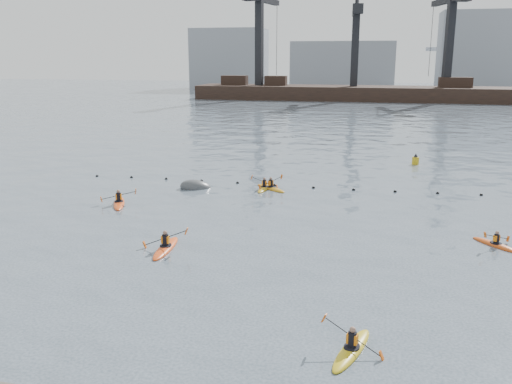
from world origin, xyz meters
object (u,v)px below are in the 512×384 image
Objects in this scene: kayaker_2 at (119,203)px; mooring_buoy at (196,188)px; kayaker_1 at (352,349)px; kayaker_3 at (264,188)px; nav_buoy at (415,161)px; kayaker_0 at (166,247)px; kayaker_5 at (271,188)px; kayaker_4 at (496,244)px.

kayaker_2 is 1.43× the size of mooring_buoy.
kayaker_1 reaches higher than kayaker_3.
nav_buoy is (4.19, 34.43, 0.25)m from kayaker_1.
kayaker_3 is 5.17m from mooring_buoy.
kayaker_0 is 3.14× the size of nav_buoy.
kayaker_4 is at bearing -83.56° from kayaker_5.
kayaker_3 is (8.69, 6.39, -0.01)m from kayaker_2.
kayaker_3 is (-7.52, 22.05, -0.00)m from kayaker_1.
kayaker_2 is 23.36m from kayaker_4.
kayaker_2 is at bearing 166.67° from kayaker_5.
kayaker_4 is 22.34m from nav_buoy.
kayaker_5 is 2.49× the size of nav_buoy.
kayaker_1 reaches higher than kayaker_4.
kayaker_2 is 27.72m from nav_buoy.
kayaker_3 is 17.43m from kayaker_4.
kayaker_2 is at bearing 126.19° from kayaker_0.
kayaker_5 is (2.82, 14.03, -0.01)m from kayaker_0.
kayaker_2 is at bearing 152.86° from kayaker_1.
kayaker_1 is 23.30m from kayaker_3.
kayaker_1 reaches higher than kayaker_2.
nav_buoy reaches higher than mooring_buoy.
kayaker_4 is at bearing -83.02° from nav_buoy.
kayaker_3 reaches higher than kayaker_5.
kayaker_0 is at bearing 157.59° from kayaker_1.
kayaker_2 reaches higher than mooring_buoy.
kayaker_3 is 17.04m from nav_buoy.
kayaker_1 reaches higher than mooring_buoy.
kayaker_0 is 1.26× the size of kayaker_5.
kayaker_0 is 1.16× the size of kayaker_3.
kayaker_3 is at bearing 136.49° from kayaker_5.
kayaker_1 is (9.85, -8.06, -0.01)m from kayaker_0.
kayaker_2 is 3.08× the size of nav_buoy.
kayaker_5 is at bearing -132.29° from nav_buoy.
kayaker_0 is at bearing -74.15° from kayaker_2.
kayaker_3 is 1.20× the size of kayaker_4.
kayaker_1 is 1.26× the size of kayaker_4.
kayaker_3 is 0.48m from kayaker_5.
kayaker_0 is at bearing -118.03° from nav_buoy.
kayaker_1 is 34.68m from nav_buoy.
kayaker_3 is at bearing 76.79° from kayaker_0.
kayaker_4 is 0.91× the size of kayaker_5.
kayaker_5 reaches higher than mooring_buoy.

